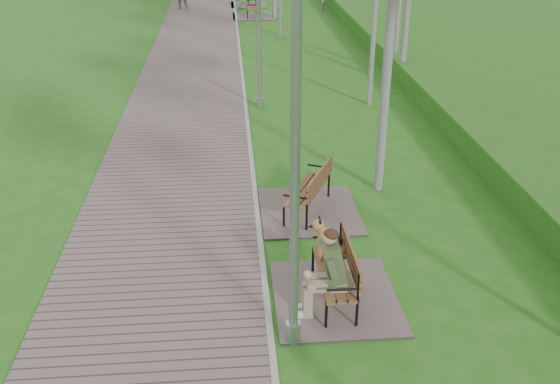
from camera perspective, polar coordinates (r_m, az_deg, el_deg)
The scene contains 10 objects.
ground at distance 8.71m, azimuth -0.59°, elevation -15.72°, with size 120.00×120.00×0.00m, color #246217.
walkway at distance 28.60m, azimuth -7.50°, elevation 14.18°, with size 3.50×67.00×0.04m, color #705E5B.
kerb at distance 28.57m, azimuth -3.89°, elevation 14.33°, with size 0.10×67.00×0.05m, color #999993.
embankment at distance 29.83m, azimuth 20.58°, elevation 13.24°, with size 14.00×70.00×1.60m, color #3D7D24.
bench_main at distance 9.65m, azimuth 4.65°, elevation -7.57°, with size 1.92×2.13×1.67m.
bench_second at distance 12.31m, azimuth 2.52°, elevation -0.92°, with size 1.93×2.14×1.18m.
bench_third at distance 32.33m, azimuth -2.58°, elevation 16.10°, with size 1.96×2.18×1.20m.
bench_far at distance 35.73m, azimuth -2.94°, elevation 17.04°, with size 1.94×2.16×1.19m.
lamp_post_near at distance 7.73m, azimuth 1.38°, elevation 1.57°, with size 0.21×0.21×5.56m.
lamp_post_second at distance 17.84m, azimuth -1.96°, elevation 15.34°, with size 0.21×0.21×5.33m.
Camera 1 is at (-0.46, -6.48, 5.80)m, focal length 40.00 mm.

